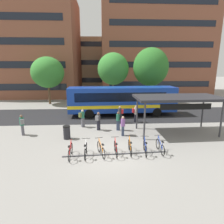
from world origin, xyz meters
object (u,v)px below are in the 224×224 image
object	(u,v)px
parked_bicycle_red_0	(70,151)
commuter_black_pack_2	(119,120)
commuter_olive_pack_3	(82,117)
city_bus	(123,100)
trash_bin	(67,132)
commuter_red_pack_1	(120,114)
street_tree_0	(151,67)
commuter_red_pack_4	(123,124)
commuter_grey_pack_6	(98,120)
street_tree_2	(113,69)
parked_bicycle_orange_4	(130,147)
parked_bicycle_orange_2	(101,150)
street_tree_1	(48,72)
parked_bicycle_white_1	(86,150)
parked_bicycle_blue_5	(145,148)
commuter_red_pack_5	(135,113)
transit_shelter	(178,99)
parked_bicycle_red_3	(116,149)
parked_bicycle_blue_6	(160,147)
commuter_grey_pack_0	(22,124)

from	to	relation	value
parked_bicycle_red_0	commuter_black_pack_2	world-z (taller)	commuter_black_pack_2
commuter_olive_pack_3	city_bus	bearing A→B (deg)	8.13
trash_bin	commuter_red_pack_1	bearing A→B (deg)	41.77
street_tree_0	parked_bicycle_red_0	bearing A→B (deg)	-118.47
commuter_red_pack_1	commuter_red_pack_4	size ratio (longest dim) A/B	1.03
commuter_grey_pack_6	street_tree_2	xyz separation A→B (m)	(2.01, 11.94, 4.21)
city_bus	parked_bicycle_orange_4	xyz separation A→B (m)	(-0.63, -9.97, -1.39)
city_bus	parked_bicycle_red_0	world-z (taller)	city_bus
parked_bicycle_orange_2	street_tree_1	world-z (taller)	street_tree_1
commuter_olive_pack_3	parked_bicycle_red_0	bearing A→B (deg)	-129.46
parked_bicycle_white_1	parked_bicycle_orange_2	size ratio (longest dim) A/B	1.03
parked_bicycle_blue_5	commuter_red_pack_5	bearing A→B (deg)	1.18
transit_shelter	commuter_red_pack_1	distance (m)	5.68
commuter_red_pack_1	commuter_grey_pack_6	size ratio (longest dim) A/B	1.04
parked_bicycle_white_1	commuter_red_pack_4	distance (m)	4.45
parked_bicycle_blue_5	street_tree_1	xyz separation A→B (m)	(-10.49, 17.46, 4.25)
parked_bicycle_red_3	commuter_red_pack_1	bearing A→B (deg)	-9.45
city_bus	parked_bicycle_orange_4	size ratio (longest dim) A/B	7.02
parked_bicycle_blue_5	commuter_red_pack_1	bearing A→B (deg)	13.88
parked_bicycle_orange_2	parked_bicycle_orange_4	distance (m)	1.85
parked_bicycle_red_3	transit_shelter	xyz separation A→B (m)	(5.31, 3.80, 2.51)
parked_bicycle_orange_4	trash_bin	world-z (taller)	trash_bin
parked_bicycle_blue_5	commuter_black_pack_2	size ratio (longest dim) A/B	1.04
parked_bicycle_orange_2	parked_bicycle_orange_4	size ratio (longest dim) A/B	0.97
transit_shelter	commuter_olive_pack_3	size ratio (longest dim) A/B	4.23
parked_bicycle_orange_4	city_bus	bearing A→B (deg)	-1.73
parked_bicycle_red_0	commuter_red_pack_4	world-z (taller)	commuter_red_pack_4
commuter_olive_pack_3	commuter_red_pack_4	size ratio (longest dim) A/B	1.02
transit_shelter	commuter_olive_pack_3	distance (m)	8.40
transit_shelter	parked_bicycle_blue_5	bearing A→B (deg)	-134.00
parked_bicycle_blue_6	commuter_grey_pack_0	world-z (taller)	commuter_grey_pack_0
commuter_red_pack_1	trash_bin	distance (m)	6.02
parked_bicycle_blue_6	trash_bin	xyz separation A→B (m)	(-6.40, 2.72, 0.13)
commuter_black_pack_2	commuter_grey_pack_6	xyz separation A→B (m)	(-1.75, 0.13, -0.03)
parked_bicycle_orange_4	commuter_grey_pack_0	size ratio (longest dim) A/B	1.02
parked_bicycle_white_1	parked_bicycle_orange_4	distance (m)	2.80
commuter_red_pack_1	street_tree_1	distance (m)	14.76
parked_bicycle_blue_6	street_tree_1	distance (m)	21.23
parked_bicycle_blue_5	transit_shelter	distance (m)	5.69
parked_bicycle_red_3	commuter_black_pack_2	bearing A→B (deg)	-8.94
parked_bicycle_red_0	parked_bicycle_orange_4	bearing A→B (deg)	-85.01
transit_shelter	street_tree_1	xyz separation A→B (m)	(-13.94, 13.69, 1.75)
parked_bicycle_red_0	street_tree_2	size ratio (longest dim) A/B	0.23
parked_bicycle_orange_4	commuter_red_pack_1	size ratio (longest dim) A/B	1.04
commuter_red_pack_5	street_tree_1	distance (m)	15.65
commuter_black_pack_2	commuter_olive_pack_3	bearing A→B (deg)	2.28
street_tree_2	parked_bicycle_red_3	bearing A→B (deg)	-92.93
parked_bicycle_blue_6	parked_bicycle_red_3	bearing A→B (deg)	92.32
parked_bicycle_orange_4	parked_bicycle_blue_5	size ratio (longest dim) A/B	1.00
parked_bicycle_white_1	parked_bicycle_blue_5	world-z (taller)	same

